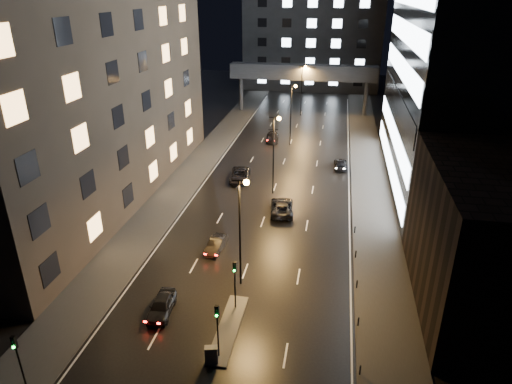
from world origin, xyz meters
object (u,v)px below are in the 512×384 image
Objects in this scene: car_away_a at (162,306)px; car_away_b at (216,244)px; car_away_c at (240,175)px; car_away_d at (273,137)px; car_toward_a at (282,207)px; car_toward_b at (340,164)px; utility_cabinet at (211,355)px.

car_away_a reaches higher than car_away_b.
car_away_d is (1.83, 18.32, -0.04)m from car_away_c.
car_toward_a reaches higher than car_toward_b.
car_toward_b is (12.07, 25.56, 0.02)m from car_away_b.
car_away_c is at bearing 99.56° from car_away_b.
car_toward_b is 3.35× the size of utility_cabinet.
car_away_d is at bearing 94.43° from car_away_b.
car_away_a is 0.76× the size of car_toward_a.
car_away_c is 15.35m from car_toward_b.
car_away_d is 16.07m from car_toward_b.
car_toward_a is 4.11× the size of utility_cabinet.
car_toward_a is 24.44m from utility_cabinet.
car_away_c is 18.41m from car_away_d.
car_away_a is 7.14m from utility_cabinet.
car_away_a is 21.04m from car_toward_a.
car_away_c reaches higher than car_away_a.
utility_cabinet is at bearing 76.28° from car_toward_b.
utility_cabinet is at bearing 78.62° from car_toward_a.
utility_cabinet is at bearing -91.49° from car_away_d.
car_away_a is at bearing -97.77° from car_away_d.
car_toward_a is at bearing 71.61° from utility_cabinet.
car_away_d is 51.59m from utility_cabinet.
car_toward_a is 1.23× the size of car_toward_b.
car_toward_b is at bearing 21.68° from car_away_c.
car_away_a is 0.84× the size of car_away_d.
car_toward_a is at bearing 64.91° from car_away_a.
car_away_d is 3.71× the size of utility_cabinet.
utility_cabinet is (5.43, -4.64, 0.10)m from car_away_a.
car_away_d reaches higher than car_away_b.
utility_cabinet reaches higher than car_away_a.
utility_cabinet reaches higher than car_toward_b.
car_toward_a is at bearing 65.05° from car_away_b.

